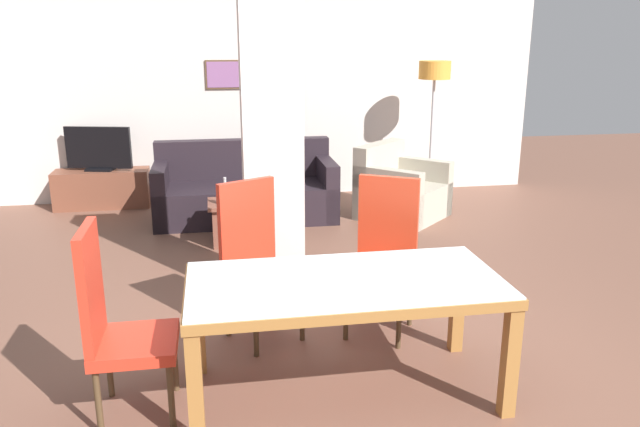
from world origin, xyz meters
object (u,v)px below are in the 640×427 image
at_px(dining_chair_far_right, 384,253).
at_px(dining_chair_head_left, 115,320).
at_px(armchair, 400,192).
at_px(floor_lamp, 434,83).
at_px(dining_table, 345,302).
at_px(tv_screen, 99,149).
at_px(dining_chair_far_left, 256,258).
at_px(bottle, 225,195).
at_px(tv_stand, 102,189).
at_px(sofa, 246,193).
at_px(coffee_table, 241,221).

height_order(dining_chair_far_right, dining_chair_head_left, same).
distance_m(dining_chair_head_left, armchair, 4.51).
bearing_deg(dining_chair_head_left, floor_lamp, 142.11).
relative_size(dining_table, tv_screen, 2.27).
xyz_separation_m(dining_table, dining_chair_head_left, (-1.29, 0.00, -0.01)).
xyz_separation_m(dining_chair_far_left, bottle, (-0.17, 1.95, -0.02)).
bearing_deg(tv_stand, armchair, -16.63).
bearing_deg(dining_table, dining_chair_head_left, 180.00).
relative_size(dining_chair_far_right, tv_screen, 1.39).
height_order(dining_chair_head_left, bottle, dining_chair_head_left).
height_order(sofa, tv_stand, sofa).
bearing_deg(bottle, dining_chair_far_left, -85.12).
relative_size(sofa, tv_stand, 1.81).
bearing_deg(sofa, dining_chair_far_left, 88.43).
distance_m(dining_chair_head_left, tv_stand, 4.74).
xyz_separation_m(dining_table, tv_screen, (-2.11, 4.65, 0.14)).
relative_size(dining_chair_head_left, tv_screen, 1.39).
height_order(dining_chair_head_left, tv_stand, dining_chair_head_left).
height_order(dining_chair_far_right, bottle, dining_chair_far_right).
distance_m(armchair, coffee_table, 2.01).
distance_m(dining_table, dining_chair_head_left, 1.29).
xyz_separation_m(dining_chair_far_right, dining_chair_far_left, (-0.91, 0.05, 0.00)).
bearing_deg(tv_screen, dining_chair_far_right, 137.81).
bearing_deg(dining_chair_far_left, armchair, -152.22).
distance_m(dining_chair_far_left, coffee_table, 2.11).
bearing_deg(armchair, floor_lamp, -176.48).
bearing_deg(bottle, floor_lamp, 28.49).
distance_m(sofa, tv_screen, 1.96).
distance_m(dining_chair_head_left, tv_screen, 4.73).
xyz_separation_m(dining_table, sofa, (-0.37, 3.86, -0.29)).
bearing_deg(dining_chair_far_left, dining_table, 90.00).
bearing_deg(floor_lamp, tv_screen, 174.37).
bearing_deg(floor_lamp, sofa, -170.75).
height_order(armchair, coffee_table, armchair).
relative_size(dining_chair_far_left, tv_screen, 1.39).
bearing_deg(armchair, dining_chair_head_left, 8.84).
bearing_deg(dining_chair_head_left, tv_screen, -169.94).
relative_size(sofa, coffee_table, 3.11).
distance_m(dining_table, dining_chair_far_right, 0.93).
bearing_deg(coffee_table, sofa, 83.97).
xyz_separation_m(dining_chair_far_left, dining_chair_head_left, (-0.83, -0.87, 0.00)).
distance_m(dining_table, bottle, 2.88).
bearing_deg(dining_chair_head_left, armchair, 142.97).
height_order(dining_chair_head_left, sofa, dining_chair_head_left).
bearing_deg(sofa, coffee_table, 83.97).
bearing_deg(bottle, tv_stand, 129.05).
bearing_deg(dining_chair_head_left, sofa, 166.66).
bearing_deg(dining_chair_far_left, tv_stand, -94.03).
height_order(dining_chair_far_left, bottle, dining_chair_far_left).
bearing_deg(tv_screen, sofa, 169.45).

